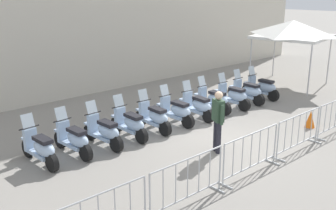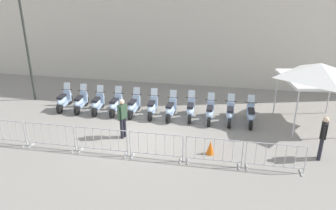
{
  "view_description": "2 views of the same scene",
  "coord_description": "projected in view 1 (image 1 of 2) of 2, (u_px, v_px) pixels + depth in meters",
  "views": [
    {
      "loc": [
        -9.59,
        -5.18,
        4.48
      ],
      "look_at": [
        -0.66,
        1.6,
        1.01
      ],
      "focal_mm": 42.47,
      "sensor_mm": 36.0,
      "label": 1
    },
    {
      "loc": [
        1.09,
        -12.64,
        6.54
      ],
      "look_at": [
        1.18,
        1.29,
        0.9
      ],
      "focal_mm": 35.17,
      "sensor_mm": 36.0,
      "label": 2
    }
  ],
  "objects": [
    {
      "name": "canopy_tent",
      "position": [
        293.0,
        29.0,
        17.42
      ],
      "size": [
        2.92,
        2.92,
        2.91
      ],
      "color": "silver",
      "rests_on": "ground"
    },
    {
      "name": "motorcycle_6",
      "position": [
        198.0,
        106.0,
        13.53
      ],
      "size": [
        0.72,
        1.7,
        1.24
      ],
      "color": "black",
      "rests_on": "ground"
    },
    {
      "name": "motorcycle_5",
      "position": [
        176.0,
        111.0,
        13.0
      ],
      "size": [
        0.64,
        1.72,
        1.24
      ],
      "color": "black",
      "rests_on": "ground"
    },
    {
      "name": "motorcycle_7",
      "position": [
        213.0,
        100.0,
        14.22
      ],
      "size": [
        0.62,
        1.72,
        1.24
      ],
      "color": "black",
      "rests_on": "ground"
    },
    {
      "name": "motorcycle_3",
      "position": [
        130.0,
        124.0,
        11.81
      ],
      "size": [
        0.67,
        1.72,
        1.24
      ],
      "color": "black",
      "rests_on": "ground"
    },
    {
      "name": "motorcycle_1",
      "position": [
        74.0,
        139.0,
        10.65
      ],
      "size": [
        0.61,
        1.72,
        1.24
      ],
      "color": "black",
      "rests_on": "ground"
    },
    {
      "name": "motorcycle_4",
      "position": [
        154.0,
        117.0,
        12.4
      ],
      "size": [
        0.71,
        1.71,
        1.24
      ],
      "color": "black",
      "rests_on": "ground"
    },
    {
      "name": "motorcycle_10",
      "position": [
        262.0,
        87.0,
        15.91
      ],
      "size": [
        0.67,
        1.72,
        1.24
      ],
      "color": "black",
      "rests_on": "ground"
    },
    {
      "name": "barrier_segment_3",
      "position": [
        299.0,
        133.0,
        10.92
      ],
      "size": [
        2.01,
        0.8,
        1.07
      ],
      "color": "#B2B5B7",
      "rests_on": "ground"
    },
    {
      "name": "motorcycle_2",
      "position": [
        104.0,
        132.0,
        11.21
      ],
      "size": [
        0.61,
        1.72,
        1.24
      ],
      "color": "black",
      "rests_on": "ground"
    },
    {
      "name": "barrier_segment_4",
      "position": [
        336.0,
        116.0,
        12.28
      ],
      "size": [
        2.01,
        0.8,
        1.07
      ],
      "color": "#B2B5B7",
      "rests_on": "ground"
    },
    {
      "name": "ground_plane",
      "position": [
        225.0,
        143.0,
        11.61
      ],
      "size": [
        120.0,
        120.0,
        0.0
      ],
      "primitive_type": "plane",
      "color": "gray"
    },
    {
      "name": "motorcycle_8",
      "position": [
        233.0,
        96.0,
        14.71
      ],
      "size": [
        0.67,
        1.71,
        1.24
      ],
      "color": "black",
      "rests_on": "ground"
    },
    {
      "name": "officer_near_row_end",
      "position": [
        218.0,
        118.0,
        10.7
      ],
      "size": [
        0.39,
        0.47,
        1.73
      ],
      "color": "#23232D",
      "rests_on": "ground"
    },
    {
      "name": "barrier_segment_2",
      "position": [
        251.0,
        154.0,
        9.57
      ],
      "size": [
        2.01,
        0.8,
        1.07
      ],
      "color": "#B2B5B7",
      "rests_on": "ground"
    },
    {
      "name": "motorcycle_9",
      "position": [
        248.0,
        91.0,
        15.32
      ],
      "size": [
        0.69,
        1.71,
        1.24
      ],
      "color": "black",
      "rests_on": "ground"
    },
    {
      "name": "barrier_segment_1",
      "position": [
        188.0,
        182.0,
        8.22
      ],
      "size": [
        2.01,
        0.8,
        1.07
      ],
      "color": "#B2B5B7",
      "rests_on": "ground"
    },
    {
      "name": "traffic_cone",
      "position": [
        310.0,
        119.0,
        12.77
      ],
      "size": [
        0.32,
        0.32,
        0.55
      ],
      "primitive_type": "cone",
      "color": "orange",
      "rests_on": "ground"
    },
    {
      "name": "motorcycle_0",
      "position": [
        40.0,
        148.0,
        10.07
      ],
      "size": [
        0.61,
        1.72,
        1.24
      ],
      "color": "black",
      "rests_on": "ground"
    }
  ]
}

